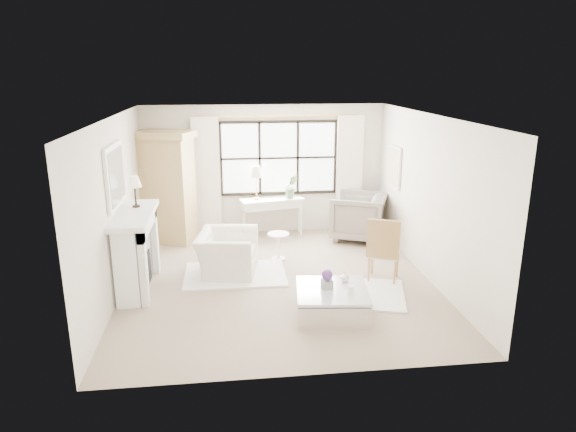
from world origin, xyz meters
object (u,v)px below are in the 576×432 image
coffee_table (332,302)px  club_armchair (227,253)px  armoire (167,187)px  console_table (272,217)px

coffee_table → club_armchair: bearing=136.4°
armoire → coffee_table: bearing=-33.0°
armoire → coffee_table: (2.62, -3.59, -0.96)m
console_table → coffee_table: size_ratio=1.23×
armoire → console_table: (2.11, 0.11, -0.74)m
armoire → club_armchair: bearing=-36.9°
console_table → coffee_table: 3.75m
armoire → console_table: 2.24m
club_armchair → coffee_table: (1.47, -1.76, -0.17)m
coffee_table → console_table: bearing=104.5°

